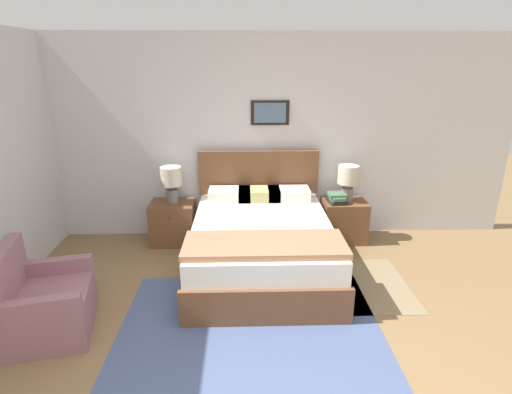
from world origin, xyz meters
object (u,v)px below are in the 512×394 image
Objects in this scene: bed at (262,243)px; nightstand_by_door at (344,221)px; armchair at (43,304)px; table_lamp_near_window at (171,180)px; table_lamp_by_door at (348,179)px; nightstand_near_window at (173,222)px.

bed reaches higher than nightstand_by_door.
bed reaches higher than armchair.
table_lamp_near_window is at bearing 179.89° from nightstand_by_door.
table_lamp_by_door reaches higher than nightstand_by_door.
nightstand_near_window is 1.17× the size of table_lamp_by_door.
table_lamp_by_door is (2.23, 0.00, 0.00)m from table_lamp_near_window.
nightstand_by_door is at bearing -164.86° from table_lamp_by_door.
nightstand_by_door is 2.29m from table_lamp_near_window.
nightstand_by_door is 1.17× the size of table_lamp_near_window.
nightstand_by_door is (3.05, 1.81, 0.00)m from armchair.
armchair is 1.99m from nightstand_near_window.
table_lamp_by_door is (2.24, 0.00, 0.57)m from nightstand_near_window.
nightstand_near_window is at bearing 180.00° from nightstand_by_door.
bed is at bearing 105.45° from armchair.
table_lamp_near_window is at bearing 16.87° from nightstand_near_window.
armchair is 1.94× the size of table_lamp_by_door.
table_lamp_near_window reaches higher than armchair.
table_lamp_by_door is at bearing 34.44° from bed.
armchair is 1.66× the size of nightstand_near_window.
table_lamp_by_door is (0.02, 0.00, 0.57)m from nightstand_by_door.
bed is 3.68× the size of nightstand_near_window.
armchair is 1.94× the size of table_lamp_near_window.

